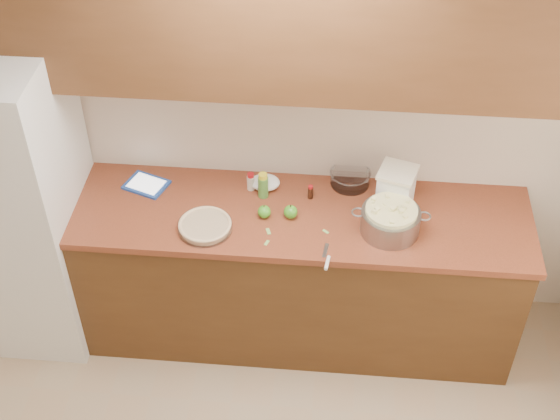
# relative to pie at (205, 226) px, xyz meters

# --- Properties ---
(room_shell) EXTENTS (3.60, 3.60, 3.60)m
(room_shell) POSITION_rel_pie_xyz_m (0.37, -1.31, 0.36)
(room_shell) COLOR tan
(room_shell) RESTS_ON ground
(counter_run) EXTENTS (2.64, 0.68, 0.92)m
(counter_run) POSITION_rel_pie_xyz_m (0.37, 0.16, -0.48)
(counter_run) COLOR #4E2F15
(counter_run) RESTS_ON ground
(upper_cabinets) EXTENTS (2.60, 0.34, 0.70)m
(upper_cabinets) POSITION_rel_pie_xyz_m (0.37, 0.32, 1.01)
(upper_cabinets) COLOR #59331B
(upper_cabinets) RESTS_ON room_shell
(fridge) EXTENTS (0.70, 0.70, 1.80)m
(fridge) POSITION_rel_pie_xyz_m (-1.07, 0.13, -0.04)
(fridge) COLOR silver
(fridge) RESTS_ON ground
(pie) EXTENTS (0.28, 0.28, 0.05)m
(pie) POSITION_rel_pie_xyz_m (0.00, 0.00, 0.00)
(pie) COLOR silver
(pie) RESTS_ON counter_run
(colander) EXTENTS (0.40, 0.30, 0.15)m
(colander) POSITION_rel_pie_xyz_m (0.94, 0.07, 0.05)
(colander) COLOR gray
(colander) RESTS_ON counter_run
(flour_canister) EXTENTS (0.23, 0.23, 0.23)m
(flour_canister) POSITION_rel_pie_xyz_m (0.97, 0.28, 0.09)
(flour_canister) COLOR white
(flour_canister) RESTS_ON counter_run
(tablet) EXTENTS (0.26, 0.23, 0.02)m
(tablet) POSITION_rel_pie_xyz_m (-0.38, 0.31, -0.02)
(tablet) COLOR #21479F
(tablet) RESTS_ON counter_run
(paring_knife) EXTENTS (0.04, 0.19, 0.02)m
(paring_knife) POSITION_rel_pie_xyz_m (0.63, -0.18, -0.02)
(paring_knife) COLOR gray
(paring_knife) RESTS_ON counter_run
(lemon_bottle) EXTENTS (0.06, 0.06, 0.15)m
(lemon_bottle) POSITION_rel_pie_xyz_m (0.27, 0.29, 0.05)
(lemon_bottle) COLOR #4C8C38
(lemon_bottle) RESTS_ON counter_run
(cinnamon_shaker) EXTENTS (0.04, 0.04, 0.10)m
(cinnamon_shaker) POSITION_rel_pie_xyz_m (0.20, 0.34, 0.03)
(cinnamon_shaker) COLOR beige
(cinnamon_shaker) RESTS_ON counter_run
(vanilla_bottle) EXTENTS (0.03, 0.03, 0.08)m
(vanilla_bottle) POSITION_rel_pie_xyz_m (0.52, 0.29, 0.02)
(vanilla_bottle) COLOR black
(vanilla_bottle) RESTS_ON counter_run
(mixing_bowl) EXTENTS (0.23, 0.23, 0.08)m
(mixing_bowl) POSITION_rel_pie_xyz_m (0.73, 0.43, 0.02)
(mixing_bowl) COLOR silver
(mixing_bowl) RESTS_ON counter_run
(paper_towel) EXTENTS (0.17, 0.14, 0.07)m
(paper_towel) POSITION_rel_pie_xyz_m (0.27, 0.36, 0.01)
(paper_towel) COLOR white
(paper_towel) RESTS_ON counter_run
(apple_left) EXTENTS (0.07, 0.07, 0.08)m
(apple_left) POSITION_rel_pie_xyz_m (0.29, 0.12, 0.01)
(apple_left) COLOR #419721
(apple_left) RESTS_ON counter_run
(apple_center) EXTENTS (0.07, 0.07, 0.08)m
(apple_center) POSITION_rel_pie_xyz_m (0.43, 0.13, 0.01)
(apple_center) COLOR #419721
(apple_center) RESTS_ON counter_run
(peel_a) EXTENTS (0.03, 0.04, 0.00)m
(peel_a) POSITION_rel_pie_xyz_m (0.32, -0.07, -0.02)
(peel_a) COLOR #8AC15D
(peel_a) RESTS_ON counter_run
(peel_b) EXTENTS (0.04, 0.03, 0.00)m
(peel_b) POSITION_rel_pie_xyz_m (0.62, 0.04, -0.02)
(peel_b) COLOR #8AC15D
(peel_b) RESTS_ON counter_run
(peel_c) EXTENTS (0.03, 0.05, 0.00)m
(peel_c) POSITION_rel_pie_xyz_m (0.32, 0.01, -0.02)
(peel_c) COLOR #8AC15D
(peel_c) RESTS_ON counter_run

